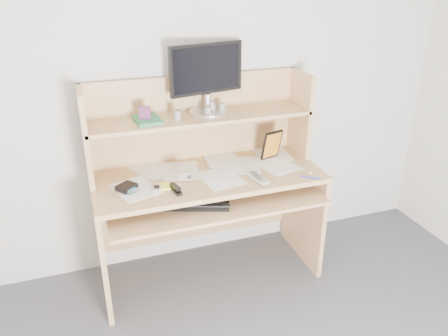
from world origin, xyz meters
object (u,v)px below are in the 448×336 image
object	(u,v)px
game_case	(272,145)
monitor	(207,76)
keyboard	(189,202)
tv_remote	(257,178)
desk	(205,177)

from	to	relation	value
game_case	monitor	world-z (taller)	monitor
keyboard	monitor	distance (m)	0.77
tv_remote	monitor	world-z (taller)	monitor
tv_remote	game_case	distance (m)	0.35
keyboard	game_case	xyz separation A→B (m)	(0.63, 0.24, 0.19)
desk	monitor	xyz separation A→B (m)	(0.06, 0.13, 0.61)
desk	keyboard	world-z (taller)	desk
keyboard	monitor	size ratio (longest dim) A/B	1.03
desk	monitor	world-z (taller)	monitor
desk	game_case	xyz separation A→B (m)	(0.46, 0.00, 0.16)
game_case	tv_remote	bearing A→B (deg)	-144.84
desk	keyboard	distance (m)	0.29
desk	keyboard	xyz separation A→B (m)	(-0.17, -0.23, -0.03)
desk	game_case	bearing A→B (deg)	0.61
tv_remote	game_case	size ratio (longest dim) A/B	0.92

